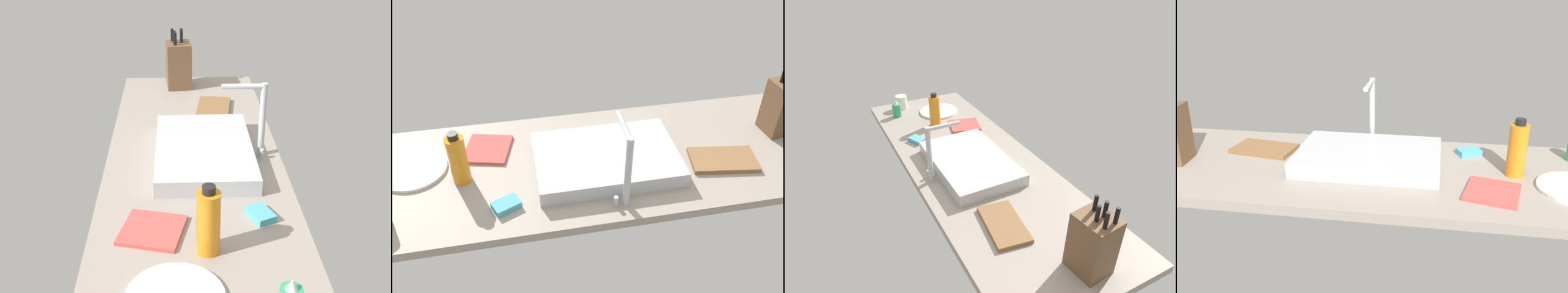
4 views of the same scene
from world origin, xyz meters
The scene contains 8 objects.
countertop_slab centered at (0.00, 0.00, 1.75)cm, with size 188.75×64.86×3.50cm, color gray.
sink_basin centered at (-5.45, 3.60, 6.49)cm, with size 53.32×35.24×5.98cm, color #B7BABF.
faucet centered at (-7.47, 23.06, 20.64)cm, with size 5.50×16.52×28.45cm.
knife_block centered at (-81.01, -4.94, 14.97)cm, with size 13.83×12.87×28.38cm.
cutting_board centered at (-49.93, 10.28, 4.40)cm, with size 24.90×14.25×1.80cm, color brown.
water_bottle centered at (47.60, 2.00, 13.34)cm, with size 6.60×6.60×21.17cm.
dish_towel centered at (38.40, -13.79, 4.10)cm, with size 16.90×17.60×1.20cm, color #CC4C47.
dish_sponge centered at (32.56, 18.96, 4.70)cm, with size 9.00×6.00×2.40cm, color #4CA3BC.
Camera 1 is at (156.55, -5.64, 93.26)cm, focal length 45.77 mm.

